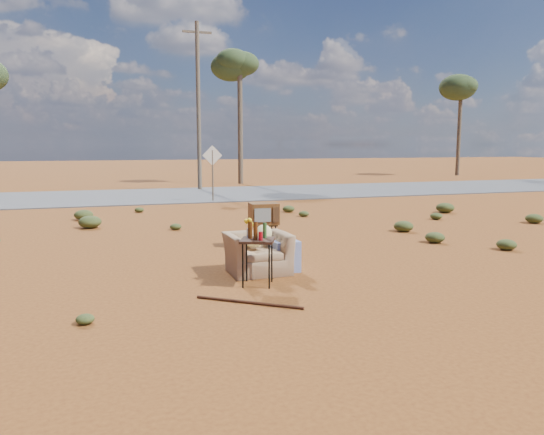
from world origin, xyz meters
name	(u,v)px	position (x,y,z in m)	size (l,w,h in m)	color
ground	(272,276)	(0.00, 0.00, 0.00)	(140.00, 140.00, 0.00)	brown
highway	(165,195)	(0.00, 15.00, 0.02)	(140.00, 7.00, 0.04)	#565659
armchair	(262,248)	(-0.07, 0.34, 0.44)	(1.26, 0.81, 0.93)	#987553
tv_unit	(264,214)	(0.65, 2.55, 0.71)	(0.62, 0.52, 0.96)	black
side_table	(256,237)	(-0.41, -0.42, 0.77)	(0.68, 0.68, 1.04)	#331D12
rusty_bar	(249,302)	(-0.80, -1.39, 0.02)	(0.04, 0.04, 1.61)	#482513
road_sign	(212,163)	(1.50, 12.00, 1.50)	(0.78, 0.06, 2.19)	brown
eucalyptus_center	(240,68)	(5.00, 21.00, 6.43)	(3.20, 3.20, 7.60)	brown
eucalyptus_right	(461,92)	(22.00, 24.00, 5.94)	(3.20, 3.20, 7.10)	brown
utility_pole_center	(198,104)	(2.00, 17.50, 4.15)	(1.40, 0.20, 8.00)	brown
scrub_patch	(183,231)	(-0.82, 4.41, 0.14)	(17.49, 8.07, 0.33)	#434F22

